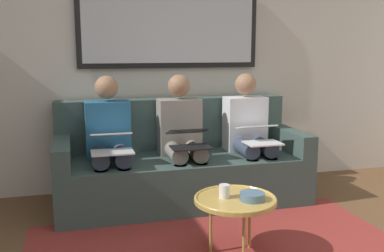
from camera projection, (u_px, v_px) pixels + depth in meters
The scene contains 12 objects.
wall_rear at pixel (168, 56), 4.28m from camera, with size 6.00×0.12×2.60m, color beige.
couch at pixel (180, 165), 4.00m from camera, with size 2.20×0.90×0.90m.
framed_mirror at pixel (170, 29), 4.15m from camera, with size 1.75×0.05×0.73m.
coffee_table at pixel (235, 200), 2.85m from camera, with size 0.54×0.54×0.41m.
cup at pixel (224, 191), 2.84m from camera, with size 0.07×0.07×0.09m, color silver.
bowl at pixel (252, 196), 2.80m from camera, with size 0.16×0.16×0.05m, color slate.
person_left at pixel (249, 131), 4.05m from camera, with size 0.38×0.58×1.14m.
laptop_white at pixel (259, 134), 3.81m from camera, with size 0.31×0.37×0.16m.
person_middle at pixel (182, 135), 3.88m from camera, with size 0.38×0.58×1.14m.
laptop_black at pixel (189, 138), 3.65m from camera, with size 0.33×0.35×0.15m.
person_right at pixel (109, 139), 3.72m from camera, with size 0.38×0.58×1.14m.
laptop_silver at pixel (111, 142), 3.48m from camera, with size 0.33×0.36×0.15m.
Camera 1 is at (0.90, 1.65, 1.37)m, focal length 40.80 mm.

